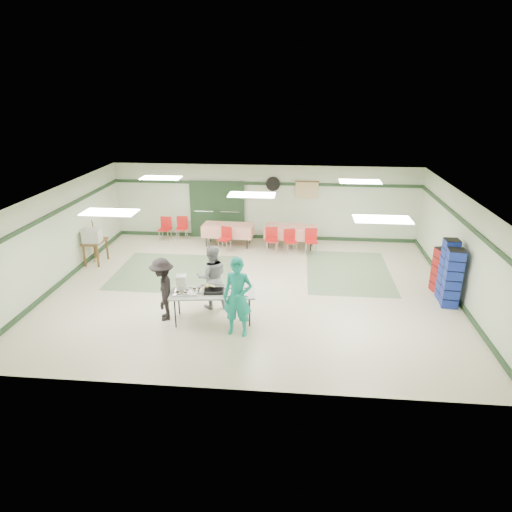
# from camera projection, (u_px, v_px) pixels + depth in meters

# --- Properties ---
(floor) EXTENTS (11.00, 11.00, 0.00)m
(floor) POSITION_uv_depth(u_px,v_px,m) (252.00, 289.00, 12.76)
(floor) COLOR beige
(floor) RESTS_ON ground
(ceiling) EXTENTS (11.00, 11.00, 0.00)m
(ceiling) POSITION_uv_depth(u_px,v_px,m) (252.00, 194.00, 11.81)
(ceiling) COLOR white
(ceiling) RESTS_ON wall_back
(wall_back) EXTENTS (11.00, 0.00, 11.00)m
(wall_back) POSITION_uv_depth(u_px,v_px,m) (265.00, 203.00, 16.47)
(wall_back) COLOR #B3BEA2
(wall_back) RESTS_ON floor
(wall_front) EXTENTS (11.00, 0.00, 11.00)m
(wall_front) POSITION_uv_depth(u_px,v_px,m) (226.00, 326.00, 8.10)
(wall_front) COLOR #B3BEA2
(wall_front) RESTS_ON floor
(wall_left) EXTENTS (0.00, 9.00, 9.00)m
(wall_left) POSITION_uv_depth(u_px,v_px,m) (57.00, 237.00, 12.77)
(wall_left) COLOR #B3BEA2
(wall_left) RESTS_ON floor
(wall_right) EXTENTS (0.00, 9.00, 9.00)m
(wall_right) POSITION_uv_depth(u_px,v_px,m) (463.00, 250.00, 11.80)
(wall_right) COLOR #B3BEA2
(wall_right) RESTS_ON floor
(trim_back) EXTENTS (11.00, 0.06, 0.10)m
(trim_back) POSITION_uv_depth(u_px,v_px,m) (265.00, 184.00, 16.20)
(trim_back) COLOR #1D361E
(trim_back) RESTS_ON wall_back
(baseboard_back) EXTENTS (11.00, 0.06, 0.12)m
(baseboard_back) POSITION_uv_depth(u_px,v_px,m) (264.00, 237.00, 16.90)
(baseboard_back) COLOR #1D361E
(baseboard_back) RESTS_ON floor
(trim_left) EXTENTS (0.06, 9.00, 0.10)m
(trim_left) POSITION_uv_depth(u_px,v_px,m) (54.00, 213.00, 12.51)
(trim_left) COLOR #1D361E
(trim_left) RESTS_ON wall_back
(baseboard_left) EXTENTS (0.06, 9.00, 0.12)m
(baseboard_left) POSITION_uv_depth(u_px,v_px,m) (65.00, 279.00, 13.22)
(baseboard_left) COLOR #1D361E
(baseboard_left) RESTS_ON floor
(trim_right) EXTENTS (0.06, 9.00, 0.10)m
(trim_right) POSITION_uv_depth(u_px,v_px,m) (466.00, 224.00, 11.56)
(trim_right) COLOR #1D361E
(trim_right) RESTS_ON wall_back
(baseboard_right) EXTENTS (0.06, 9.00, 0.12)m
(baseboard_right) POSITION_uv_depth(u_px,v_px,m) (454.00, 295.00, 12.26)
(baseboard_right) COLOR #1D361E
(baseboard_right) RESTS_ON floor
(green_patch_a) EXTENTS (3.50, 3.00, 0.01)m
(green_patch_a) POSITION_uv_depth(u_px,v_px,m) (174.00, 272.00, 13.91)
(green_patch_a) COLOR slate
(green_patch_a) RESTS_ON floor
(green_patch_b) EXTENTS (2.50, 3.50, 0.01)m
(green_patch_b) POSITION_uv_depth(u_px,v_px,m) (348.00, 272.00, 13.91)
(green_patch_b) COLOR slate
(green_patch_b) RESTS_ON floor
(double_door_left) EXTENTS (0.90, 0.06, 2.10)m
(double_door_left) POSITION_uv_depth(u_px,v_px,m) (205.00, 210.00, 16.72)
(double_door_left) COLOR #9A9C99
(double_door_left) RESTS_ON floor
(double_door_right) EXTENTS (0.90, 0.06, 2.10)m
(double_door_right) POSITION_uv_depth(u_px,v_px,m) (230.00, 210.00, 16.63)
(double_door_right) COLOR #9A9C99
(double_door_right) RESTS_ON floor
(door_frame) EXTENTS (2.00, 0.03, 2.15)m
(door_frame) POSITION_uv_depth(u_px,v_px,m) (217.00, 210.00, 16.66)
(door_frame) COLOR #1D361E
(door_frame) RESTS_ON floor
(wall_fan) EXTENTS (0.50, 0.10, 0.50)m
(wall_fan) POSITION_uv_depth(u_px,v_px,m) (273.00, 184.00, 16.14)
(wall_fan) COLOR black
(wall_fan) RESTS_ON wall_back
(scroll_banner) EXTENTS (0.80, 0.02, 0.60)m
(scroll_banner) POSITION_uv_depth(u_px,v_px,m) (307.00, 190.00, 16.11)
(scroll_banner) COLOR #DCC489
(scroll_banner) RESTS_ON wall_back
(serving_table) EXTENTS (2.09, 1.06, 0.76)m
(serving_table) POSITION_uv_depth(u_px,v_px,m) (213.00, 293.00, 10.83)
(serving_table) COLOR #B0B0AB
(serving_table) RESTS_ON floor
(sheet_tray_right) EXTENTS (0.67, 0.54, 0.02)m
(sheet_tray_right) POSITION_uv_depth(u_px,v_px,m) (235.00, 293.00, 10.73)
(sheet_tray_right) COLOR silver
(sheet_tray_right) RESTS_ON serving_table
(sheet_tray_mid) EXTENTS (0.67, 0.54, 0.02)m
(sheet_tray_mid) POSITION_uv_depth(u_px,v_px,m) (211.00, 289.00, 10.90)
(sheet_tray_mid) COLOR silver
(sheet_tray_mid) RESTS_ON serving_table
(sheet_tray_left) EXTENTS (0.63, 0.51, 0.02)m
(sheet_tray_left) POSITION_uv_depth(u_px,v_px,m) (187.00, 292.00, 10.76)
(sheet_tray_left) COLOR silver
(sheet_tray_left) RESTS_ON serving_table
(baking_pan) EXTENTS (0.50, 0.35, 0.08)m
(baking_pan) POSITION_uv_depth(u_px,v_px,m) (214.00, 291.00, 10.75)
(baking_pan) COLOR black
(baking_pan) RESTS_ON serving_table
(foam_box_stack) EXTENTS (0.27, 0.25, 0.39)m
(foam_box_stack) POSITION_uv_depth(u_px,v_px,m) (182.00, 283.00, 10.82)
(foam_box_stack) COLOR white
(foam_box_stack) RESTS_ON serving_table
(volunteer_teal) EXTENTS (0.73, 0.53, 1.85)m
(volunteer_teal) POSITION_uv_depth(u_px,v_px,m) (238.00, 297.00, 10.16)
(volunteer_teal) COLOR teal
(volunteer_teal) RESTS_ON floor
(volunteer_grey) EXTENTS (0.93, 0.80, 1.66)m
(volunteer_grey) POSITION_uv_depth(u_px,v_px,m) (212.00, 277.00, 11.46)
(volunteer_grey) COLOR gray
(volunteer_grey) RESTS_ON floor
(volunteer_dark) EXTENTS (0.84, 1.13, 1.55)m
(volunteer_dark) POSITION_uv_depth(u_px,v_px,m) (163.00, 289.00, 10.89)
(volunteer_dark) COLOR black
(volunteer_dark) RESTS_ON floor
(dining_table_a) EXTENTS (1.83, 0.97, 0.77)m
(dining_table_a) POSITION_uv_depth(u_px,v_px,m) (291.00, 232.00, 15.82)
(dining_table_a) COLOR red
(dining_table_a) RESTS_ON floor
(dining_table_b) EXTENTS (1.78, 0.87, 0.77)m
(dining_table_b) POSITION_uv_depth(u_px,v_px,m) (228.00, 230.00, 16.01)
(dining_table_b) COLOR red
(dining_table_b) RESTS_ON floor
(chair_a) EXTENTS (0.48, 0.48, 0.82)m
(chair_a) POSITION_uv_depth(u_px,v_px,m) (290.00, 239.00, 15.31)
(chair_a) COLOR red
(chair_a) RESTS_ON floor
(chair_b) EXTENTS (0.46, 0.46, 0.86)m
(chair_b) POSITION_uv_depth(u_px,v_px,m) (272.00, 237.00, 15.36)
(chair_b) COLOR red
(chair_b) RESTS_ON floor
(chair_c) EXTENTS (0.42, 0.42, 0.86)m
(chair_c) POSITION_uv_depth(u_px,v_px,m) (311.00, 238.00, 15.25)
(chair_c) COLOR red
(chair_c) RESTS_ON floor
(chair_d) EXTENTS (0.49, 0.49, 0.83)m
(chair_d) POSITION_uv_depth(u_px,v_px,m) (225.00, 236.00, 15.50)
(chair_d) COLOR red
(chair_d) RESTS_ON floor
(chair_loose_a) EXTENTS (0.42, 0.42, 0.85)m
(chair_loose_a) POSITION_uv_depth(u_px,v_px,m) (182.00, 226.00, 16.63)
(chair_loose_a) COLOR red
(chair_loose_a) RESTS_ON floor
(chair_loose_b) EXTENTS (0.44, 0.44, 0.88)m
(chair_loose_b) POSITION_uv_depth(u_px,v_px,m) (166.00, 226.00, 16.49)
(chair_loose_b) COLOR red
(chair_loose_b) RESTS_ON floor
(crate_stack_blue_a) EXTENTS (0.37, 0.37, 1.67)m
(crate_stack_blue_a) POSITION_uv_depth(u_px,v_px,m) (448.00, 270.00, 11.88)
(crate_stack_blue_a) COLOR navy
(crate_stack_blue_a) RESTS_ON floor
(crate_stack_red) EXTENTS (0.46, 0.46, 1.24)m
(crate_stack_red) POSITION_uv_depth(u_px,v_px,m) (441.00, 270.00, 12.42)
(crate_stack_red) COLOR maroon
(crate_stack_red) RESTS_ON floor
(crate_stack_blue_b) EXTENTS (0.44, 0.44, 1.56)m
(crate_stack_blue_b) POSITION_uv_depth(u_px,v_px,m) (452.00, 278.00, 11.50)
(crate_stack_blue_b) COLOR navy
(crate_stack_blue_b) RESTS_ON floor
(printer_table) EXTENTS (0.57, 0.86, 0.74)m
(printer_table) POSITION_uv_depth(u_px,v_px,m) (95.00, 244.00, 14.39)
(printer_table) COLOR brown
(printer_table) RESTS_ON floor
(office_printer) EXTENTS (0.56, 0.50, 0.41)m
(office_printer) POSITION_uv_depth(u_px,v_px,m) (92.00, 236.00, 14.18)
(office_printer) COLOR #ACABA7
(office_printer) RESTS_ON printer_table
(broom) EXTENTS (0.06, 0.22, 1.33)m
(broom) POSITION_uv_depth(u_px,v_px,m) (96.00, 240.00, 14.62)
(broom) COLOR brown
(broom) RESTS_ON floor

